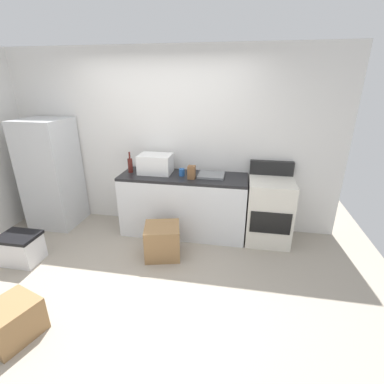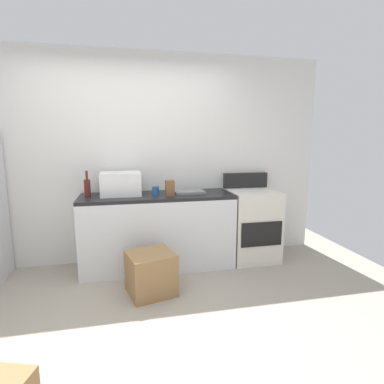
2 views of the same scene
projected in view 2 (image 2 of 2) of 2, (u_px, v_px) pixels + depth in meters
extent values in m
plane|color=#9E9384|center=(138.00, 326.00, 2.59)|extent=(6.00, 6.00, 0.00)
cube|color=silver|center=(130.00, 159.00, 3.86)|extent=(5.00, 0.10, 2.60)
cube|color=silver|center=(158.00, 232.00, 3.74)|extent=(1.80, 0.60, 0.86)
cube|color=black|center=(157.00, 196.00, 3.66)|extent=(1.80, 0.60, 0.04)
cube|color=silver|center=(252.00, 225.00, 3.99)|extent=(0.60, 0.60, 0.90)
cube|color=black|center=(262.00, 234.00, 3.70)|extent=(0.52, 0.02, 0.30)
cube|color=black|center=(245.00, 180.00, 4.14)|extent=(0.60, 0.08, 0.20)
cube|color=white|center=(121.00, 184.00, 3.60)|extent=(0.46, 0.34, 0.27)
cube|color=slate|center=(189.00, 191.00, 3.78)|extent=(0.36, 0.32, 0.03)
cylinder|color=#591E19|center=(87.00, 188.00, 3.49)|extent=(0.07, 0.07, 0.20)
cylinder|color=#591E19|center=(87.00, 175.00, 3.46)|extent=(0.03, 0.03, 0.10)
cylinder|color=#2659A5|center=(156.00, 191.00, 3.63)|extent=(0.08, 0.08, 0.10)
cube|color=brown|center=(170.00, 188.00, 3.56)|extent=(0.10, 0.10, 0.18)
cube|color=olive|center=(151.00, 273.00, 3.11)|extent=(0.53, 0.51, 0.43)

